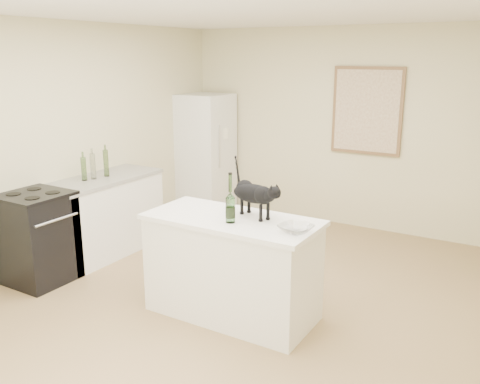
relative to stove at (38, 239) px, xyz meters
name	(u,v)px	position (x,y,z in m)	size (l,w,h in m)	color
floor	(235,302)	(1.95, 0.60, -0.45)	(5.50, 5.50, 0.00)	#94754E
ceiling	(234,8)	(1.95, 0.60, 2.15)	(5.50, 5.50, 0.00)	white
wall_back	(344,129)	(1.95, 3.35, 0.85)	(4.50, 4.50, 0.00)	beige
wall_left	(58,144)	(-0.30, 0.60, 0.85)	(5.50, 5.50, 0.00)	beige
island_base	(232,269)	(2.05, 0.40, -0.02)	(1.44, 0.67, 0.86)	white
island_top	(232,220)	(2.05, 0.40, 0.43)	(1.50, 0.70, 0.04)	white
left_cabinets	(104,217)	(0.00, 0.90, -0.02)	(0.60, 1.40, 0.86)	white
left_countertop	(101,179)	(0.00, 0.90, 0.43)	(0.62, 1.44, 0.04)	gray
stove	(38,239)	(0.00, 0.00, 0.00)	(0.60, 0.60, 0.90)	black
fridge	(205,153)	(0.00, 2.95, 0.40)	(0.68, 0.68, 1.70)	white
artwork_frame	(367,111)	(2.25, 3.32, 1.10)	(0.90, 0.03, 1.10)	brown
artwork_canvas	(366,111)	(2.25, 3.30, 1.10)	(0.82, 0.00, 1.02)	beige
black_cat	(254,196)	(2.20, 0.52, 0.63)	(0.52, 0.16, 0.36)	black
wine_bottle	(230,201)	(2.11, 0.28, 0.63)	(0.08, 0.08, 0.37)	#2D6327
glass_bowl	(296,229)	(2.68, 0.33, 0.48)	(0.26, 0.26, 0.06)	white
fridge_paper	(225,134)	(0.34, 2.95, 0.71)	(0.00, 0.12, 0.16)	white
counter_bottle_cluster	(95,166)	(-0.02, 0.84, 0.59)	(0.12, 0.34, 0.30)	#274918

